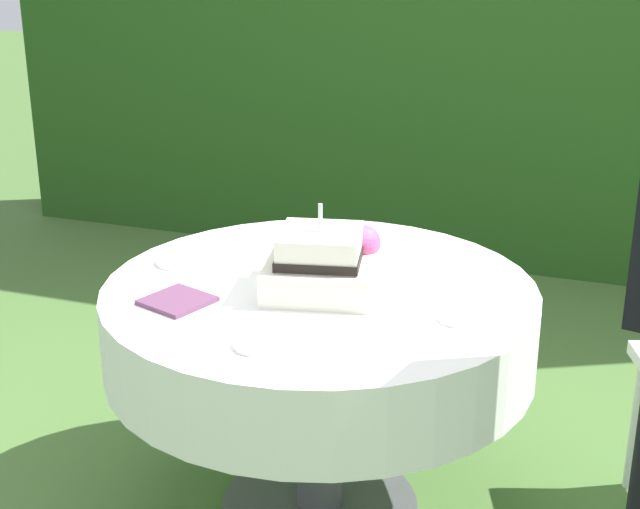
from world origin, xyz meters
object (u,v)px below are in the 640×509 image
at_px(cake_table, 320,327).
at_px(wedding_cake, 323,263).
at_px(serving_plate_far, 459,317).
at_px(napkin_stack, 177,301).
at_px(serving_plate_right, 257,344).
at_px(serving_plate_left, 179,262).
at_px(serving_plate_near, 380,248).

xyz_separation_m(cake_table, wedding_cake, (0.02, -0.02, 0.20)).
xyz_separation_m(serving_plate_far, napkin_stack, (-0.73, -0.15, 0.00)).
xyz_separation_m(wedding_cake, serving_plate_right, (-0.03, -0.39, -0.07)).
bearing_deg(serving_plate_far, wedding_cake, 169.63).
bearing_deg(cake_table, wedding_cake, -49.86).
relative_size(serving_plate_left, napkin_stack, 0.84).
xyz_separation_m(serving_plate_left, napkin_stack, (0.14, -0.27, 0.00)).
height_order(serving_plate_far, serving_plate_left, same).
relative_size(wedding_cake, serving_plate_near, 2.50).
height_order(serving_plate_far, napkin_stack, same).
bearing_deg(wedding_cake, napkin_stack, -147.14).
distance_m(cake_table, serving_plate_near, 0.37).
bearing_deg(serving_plate_near, serving_plate_left, -149.60).
distance_m(cake_table, napkin_stack, 0.42).
relative_size(cake_table, serving_plate_far, 10.35).
distance_m(serving_plate_far, napkin_stack, 0.74).
distance_m(serving_plate_left, serving_plate_right, 0.63).
height_order(wedding_cake, serving_plate_left, wedding_cake).
bearing_deg(serving_plate_left, serving_plate_right, -45.09).
distance_m(wedding_cake, serving_plate_left, 0.48).
distance_m(serving_plate_near, serving_plate_left, 0.61).
bearing_deg(cake_table, serving_plate_right, -91.79).
bearing_deg(serving_plate_right, cake_table, 88.21).
bearing_deg(napkin_stack, wedding_cake, 32.86).
bearing_deg(serving_plate_left, wedding_cake, -6.08).
bearing_deg(serving_plate_far, serving_plate_near, 127.79).
bearing_deg(napkin_stack, serving_plate_left, 117.01).
relative_size(serving_plate_near, serving_plate_left, 1.05).
relative_size(serving_plate_left, serving_plate_right, 1.17).
xyz_separation_m(serving_plate_near, napkin_stack, (-0.39, -0.58, 0.00)).
bearing_deg(serving_plate_right, serving_plate_left, 134.91).
relative_size(wedding_cake, serving_plate_right, 3.07).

